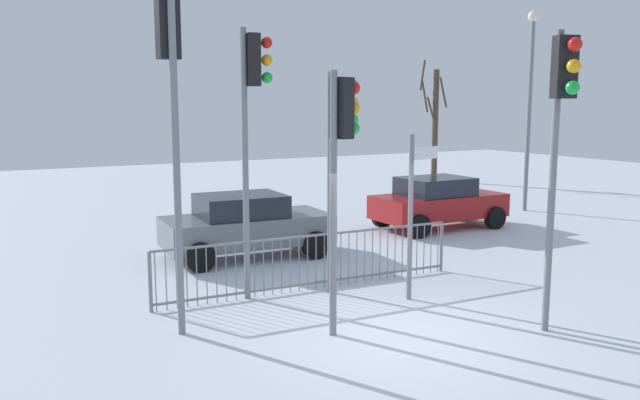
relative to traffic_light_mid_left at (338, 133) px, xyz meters
name	(u,v)px	position (x,y,z in m)	size (l,w,h in m)	color
ground_plane	(394,334)	(-0.33, -2.32, -3.00)	(60.00, 60.00, 0.00)	silver
traffic_light_mid_left	(338,133)	(0.00, 0.00, 0.00)	(0.49, 0.44, 4.09)	slate
traffic_light_foreground_right	(341,143)	(-1.04, -1.87, -0.07)	(0.56, 0.36, 4.00)	slate
traffic_light_foreground_left	(561,114)	(1.78, -3.45, 0.36)	(0.38, 0.55, 4.59)	slate
traffic_light_rear_right	(171,87)	(-3.23, -0.61, 0.76)	(0.34, 0.57, 5.16)	slate
traffic_light_mid_right	(252,103)	(-1.50, 0.44, 0.53)	(0.56, 0.35, 4.82)	slate
direction_sign_post	(413,208)	(0.99, -0.96, -1.32)	(0.77, 0.25, 2.99)	slate
pedestrian_guard_railing	(312,261)	(-0.33, 0.41, -2.45)	(6.15, 0.29, 1.07)	slate
car_red_trailing	(438,202)	(5.67, 4.10, -2.24)	(3.81, 1.94, 1.47)	maroon
car_grey_near	(246,225)	(-0.45, 3.46, -2.24)	(3.87, 2.06, 1.47)	slate
street_lamp	(530,90)	(10.21, 5.16, 0.99)	(0.36, 0.36, 6.49)	slate
bare_tree_left	(434,121)	(12.88, 13.37, -0.26)	(1.48, 1.49, 5.56)	#473828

